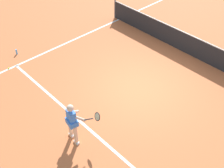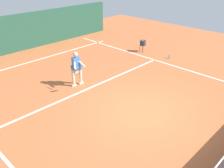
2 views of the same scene
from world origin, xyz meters
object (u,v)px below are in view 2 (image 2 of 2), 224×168
(tennis_player, at_px, (76,68))
(ball_hopper, at_px, (143,43))
(tennis_ball_near, at_px, (149,58))
(water_bottle, at_px, (169,56))

(tennis_player, distance_m, ball_hopper, 5.68)
(tennis_ball_near, height_order, ball_hopper, ball_hopper)
(tennis_ball_near, bearing_deg, water_bottle, 133.13)
(tennis_ball_near, relative_size, water_bottle, 0.28)
(tennis_player, xyz_separation_m, ball_hopper, (-5.62, -0.75, -0.30))
(tennis_ball_near, xyz_separation_m, water_bottle, (-0.77, 0.82, 0.09))
(water_bottle, bearing_deg, tennis_player, -10.64)
(water_bottle, bearing_deg, tennis_ball_near, -46.87)
(ball_hopper, distance_m, water_bottle, 1.88)
(tennis_ball_near, xyz_separation_m, ball_hopper, (-0.64, -1.01, 0.51))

